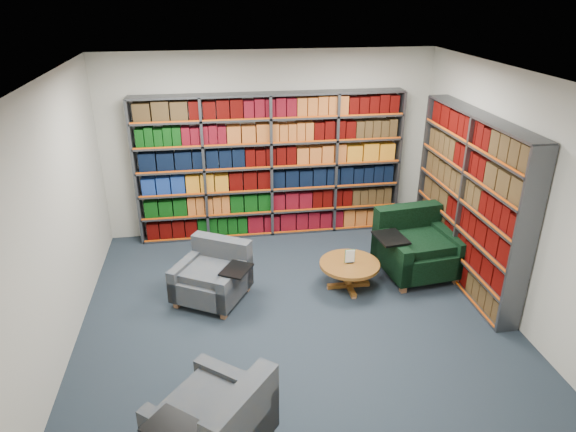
{
  "coord_description": "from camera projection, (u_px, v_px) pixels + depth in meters",
  "views": [
    {
      "loc": [
        -0.87,
        -5.04,
        3.61
      ],
      "look_at": [
        0.0,
        0.6,
        1.05
      ],
      "focal_mm": 32.0,
      "sensor_mm": 36.0,
      "label": 1
    }
  ],
  "objects": [
    {
      "name": "coffee_table",
      "position": [
        349.0,
        268.0,
        6.61
      ],
      "size": [
        0.78,
        0.78,
        0.55
      ],
      "color": "brown",
      "rests_on": "ground"
    },
    {
      "name": "chair_teal_left",
      "position": [
        215.0,
        276.0,
        6.43
      ],
      "size": [
        1.07,
        1.07,
        0.72
      ],
      "color": "#041538",
      "rests_on": "ground"
    },
    {
      "name": "room_shell",
      "position": [
        296.0,
        209.0,
        5.57
      ],
      "size": [
        5.02,
        5.02,
        2.82
      ],
      "color": "#19242B",
      "rests_on": "ground"
    },
    {
      "name": "bookshelf_back",
      "position": [
        271.0,
        167.0,
        7.81
      ],
      "size": [
        4.0,
        0.28,
        2.2
      ],
      "color": "#47494F",
      "rests_on": "ground"
    },
    {
      "name": "chair_teal_front",
      "position": [
        219.0,
        423.0,
        4.24
      ],
      "size": [
        1.17,
        1.17,
        0.75
      ],
      "color": "#041538",
      "rests_on": "ground"
    },
    {
      "name": "chair_green_right",
      "position": [
        414.0,
        248.0,
        7.01
      ],
      "size": [
        1.17,
        1.05,
        0.86
      ],
      "color": "black",
      "rests_on": "ground"
    },
    {
      "name": "bookshelf_right",
      "position": [
        469.0,
        201.0,
        6.56
      ],
      "size": [
        0.28,
        2.5,
        2.2
      ],
      "color": "#47494F",
      "rests_on": "ground"
    }
  ]
}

